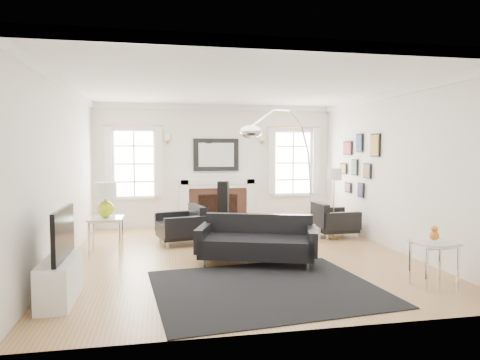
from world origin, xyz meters
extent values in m
plane|color=#A06C43|center=(0.00, 0.00, 0.00)|extent=(6.00, 6.00, 0.00)
cube|color=white|center=(0.00, 3.00, 1.40)|extent=(5.50, 0.04, 2.80)
cube|color=white|center=(0.00, -3.00, 1.40)|extent=(5.50, 0.04, 2.80)
cube|color=white|center=(-2.75, 0.00, 1.40)|extent=(0.04, 6.00, 2.80)
cube|color=white|center=(2.75, 0.00, 1.40)|extent=(0.04, 6.00, 2.80)
cube|color=white|center=(0.00, 0.00, 2.80)|extent=(5.50, 6.00, 0.02)
cube|color=white|center=(0.00, 0.00, 2.74)|extent=(5.50, 6.00, 0.12)
cube|color=white|center=(-0.75, 2.80, 0.55)|extent=(0.18, 0.38, 1.10)
cube|color=white|center=(0.75, 2.80, 0.55)|extent=(0.18, 0.38, 1.10)
cube|color=white|center=(0.00, 2.80, 1.05)|extent=(1.70, 0.38, 0.12)
cube|color=white|center=(0.00, 2.80, 0.95)|extent=(1.50, 0.34, 0.10)
cube|color=brown|center=(0.00, 2.82, 0.45)|extent=(1.30, 0.30, 0.90)
cube|color=black|center=(0.00, 2.72, 0.38)|extent=(0.90, 0.10, 0.76)
cube|color=brown|center=(0.00, 2.55, 0.02)|extent=(1.70, 0.50, 0.04)
cube|color=black|center=(0.00, 2.96, 1.65)|extent=(1.05, 0.06, 0.75)
cube|color=white|center=(0.00, 2.92, 1.65)|extent=(0.82, 0.02, 0.55)
cube|color=white|center=(-1.85, 2.97, 1.45)|extent=(1.00, 0.05, 1.60)
cube|color=white|center=(-1.85, 2.94, 1.45)|extent=(0.84, 0.02, 1.44)
cube|color=white|center=(-2.40, 2.87, 1.50)|extent=(0.14, 0.05, 1.55)
cube|color=white|center=(-1.30, 2.87, 1.50)|extent=(0.14, 0.05, 1.55)
cube|color=white|center=(1.85, 2.97, 1.45)|extent=(1.00, 0.05, 1.60)
cube|color=white|center=(1.85, 2.94, 1.45)|extent=(0.84, 0.02, 1.44)
cube|color=white|center=(1.30, 2.87, 1.50)|extent=(0.14, 0.05, 1.55)
cube|color=white|center=(2.40, 2.87, 1.50)|extent=(0.14, 0.05, 1.55)
cube|color=black|center=(2.72, 0.60, 1.85)|extent=(0.03, 0.34, 0.44)
cube|color=#BC8232|center=(2.70, 0.60, 1.85)|extent=(0.01, 0.29, 0.39)
cube|color=black|center=(2.72, 1.25, 1.90)|extent=(0.03, 0.28, 0.38)
cube|color=navy|center=(2.70, 1.25, 1.90)|extent=(0.01, 0.23, 0.33)
cube|color=black|center=(2.72, 1.80, 1.80)|extent=(0.03, 0.40, 0.30)
cube|color=#AD353B|center=(2.70, 1.80, 1.80)|extent=(0.01, 0.35, 0.25)
cube|color=black|center=(2.72, 0.90, 1.35)|extent=(0.03, 0.30, 0.30)
cube|color=brown|center=(2.70, 0.90, 1.35)|extent=(0.01, 0.25, 0.25)
cube|color=black|center=(2.72, 1.45, 1.40)|extent=(0.03, 0.26, 0.34)
cube|color=#46755B|center=(2.70, 1.45, 1.40)|extent=(0.01, 0.21, 0.29)
cube|color=black|center=(2.72, 2.00, 1.35)|extent=(0.03, 0.32, 0.24)
cube|color=#B0804B|center=(2.70, 2.00, 1.35)|extent=(0.01, 0.27, 0.19)
cube|color=black|center=(2.72, 1.15, 0.95)|extent=(0.03, 0.24, 0.30)
cube|color=navy|center=(2.70, 1.15, 0.95)|extent=(0.01, 0.19, 0.25)
cube|color=black|center=(2.72, 1.75, 0.95)|extent=(0.03, 0.28, 0.22)
cube|color=#854D66|center=(2.70, 1.75, 0.95)|extent=(0.01, 0.23, 0.17)
cube|color=white|center=(-2.45, -1.70, 0.25)|extent=(0.35, 1.00, 0.50)
cube|color=black|center=(-2.40, -1.70, 0.80)|extent=(0.05, 1.00, 0.58)
cube|color=black|center=(0.02, -1.70, 0.01)|extent=(3.00, 2.59, 0.01)
cube|color=black|center=(0.18, -0.50, 0.27)|extent=(1.90, 1.31, 0.29)
cube|color=black|center=(0.29, -0.15, 0.48)|extent=(1.69, 0.66, 0.48)
cube|color=black|center=(-0.63, -0.24, 0.38)|extent=(0.38, 0.82, 0.37)
cube|color=black|center=(0.98, -0.76, 0.38)|extent=(0.38, 0.82, 0.37)
cube|color=black|center=(-0.94, 1.13, 0.27)|extent=(0.90, 0.90, 0.28)
cube|color=black|center=(-0.61, 1.21, 0.47)|extent=(0.29, 0.77, 0.47)
cube|color=black|center=(-1.02, 1.50, 0.38)|extent=(0.76, 0.27, 0.36)
cube|color=black|center=(-0.86, 0.76, 0.38)|extent=(0.76, 0.27, 0.36)
cube|color=black|center=(2.20, 1.22, 0.26)|extent=(0.76, 0.76, 0.28)
cube|color=black|center=(1.87, 1.21, 0.46)|extent=(0.15, 0.75, 0.46)
cube|color=black|center=(2.21, 0.85, 0.37)|extent=(0.74, 0.13, 0.35)
cube|color=black|center=(2.19, 1.59, 0.37)|extent=(0.74, 0.13, 0.35)
cube|color=silver|center=(0.68, 0.90, 0.37)|extent=(0.86, 0.86, 0.02)
cylinder|color=silver|center=(0.29, 0.51, 0.19)|extent=(0.04, 0.04, 0.38)
cylinder|color=silver|center=(1.07, 0.51, 0.19)|extent=(0.04, 0.04, 0.38)
cylinder|color=silver|center=(0.29, 1.29, 0.19)|extent=(0.04, 0.04, 0.38)
cylinder|color=silver|center=(1.07, 1.29, 0.19)|extent=(0.04, 0.04, 0.38)
cube|color=silver|center=(-2.20, 0.58, 0.61)|extent=(0.56, 0.56, 0.02)
cylinder|color=silver|center=(-2.44, 0.33, 0.31)|extent=(0.04, 0.04, 0.62)
cylinder|color=silver|center=(-1.96, 0.33, 0.31)|extent=(0.04, 0.04, 0.62)
cylinder|color=silver|center=(-2.44, 0.82, 0.31)|extent=(0.04, 0.04, 0.62)
cylinder|color=silver|center=(-1.96, 0.82, 0.31)|extent=(0.04, 0.04, 0.62)
cube|color=silver|center=(2.17, -2.00, 0.56)|extent=(0.52, 0.44, 0.02)
cylinder|color=silver|center=(1.95, -2.18, 0.29)|extent=(0.04, 0.04, 0.57)
cylinder|color=silver|center=(2.39, -2.18, 0.29)|extent=(0.04, 0.04, 0.57)
cylinder|color=silver|center=(1.95, -1.82, 0.29)|extent=(0.04, 0.04, 0.57)
cylinder|color=silver|center=(2.39, -1.82, 0.29)|extent=(0.04, 0.04, 0.57)
sphere|color=#AEBB17|center=(-2.20, 0.58, 0.76)|extent=(0.28, 0.28, 0.28)
cylinder|color=#AEBB17|center=(-2.20, 0.58, 0.90)|extent=(0.04, 0.04, 0.11)
cylinder|color=white|center=(-2.20, 0.58, 1.09)|extent=(0.37, 0.37, 0.26)
sphere|color=orange|center=(2.17, -2.00, 0.65)|extent=(0.12, 0.12, 0.12)
sphere|color=orange|center=(2.17, -2.00, 0.74)|extent=(0.09, 0.09, 0.09)
cube|color=silver|center=(1.68, 1.23, 0.11)|extent=(0.27, 0.43, 0.22)
ellipsoid|color=silver|center=(0.17, -0.06, 2.05)|extent=(0.37, 0.37, 0.22)
cylinder|color=#B3953E|center=(2.08, 1.01, 0.01)|extent=(0.18, 0.18, 0.03)
cylinder|color=#B3953E|center=(2.08, 1.01, 0.62)|extent=(0.02, 0.02, 1.24)
cylinder|color=white|center=(2.08, 1.01, 1.29)|extent=(0.28, 0.28, 0.23)
cube|color=black|center=(0.03, 2.02, 0.55)|extent=(0.28, 0.28, 1.10)
camera|label=1|loc=(-1.30, -6.87, 1.76)|focal=32.00mm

